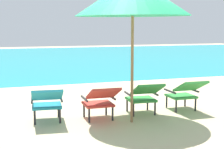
# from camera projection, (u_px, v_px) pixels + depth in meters

# --- Properties ---
(ground_plane) EXTENTS (40.00, 40.00, 0.00)m
(ground_plane) POSITION_uv_depth(u_px,v_px,m) (74.00, 83.00, 10.36)
(ground_plane) COLOR #CCB78E
(ocean_band) EXTENTS (40.00, 18.00, 0.01)m
(ocean_band) POSITION_uv_depth(u_px,v_px,m) (40.00, 58.00, 18.63)
(ocean_band) COLOR teal
(ocean_band) RESTS_ON ground_plane
(lounge_chair_far_left) EXTENTS (0.62, 0.92, 0.68)m
(lounge_chair_far_left) POSITION_uv_depth(u_px,v_px,m) (47.00, 101.00, 5.96)
(lounge_chair_far_left) COLOR teal
(lounge_chair_far_left) RESTS_ON ground_plane
(lounge_chair_near_left) EXTENTS (0.56, 0.89, 0.68)m
(lounge_chair_near_left) POSITION_uv_depth(u_px,v_px,m) (100.00, 99.00, 6.11)
(lounge_chair_near_left) COLOR red
(lounge_chair_near_left) RESTS_ON ground_plane
(lounge_chair_near_right) EXTENTS (0.60, 0.91, 0.68)m
(lounge_chair_near_right) POSITION_uv_depth(u_px,v_px,m) (144.00, 95.00, 6.51)
(lounge_chair_near_right) COLOR #338E3D
(lounge_chair_near_right) RESTS_ON ground_plane
(lounge_chair_far_right) EXTENTS (0.56, 0.88, 0.68)m
(lounge_chair_far_right) POSITION_uv_depth(u_px,v_px,m) (185.00, 92.00, 6.83)
(lounge_chair_far_right) COLOR #338E3D
(lounge_chair_far_right) RESTS_ON ground_plane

